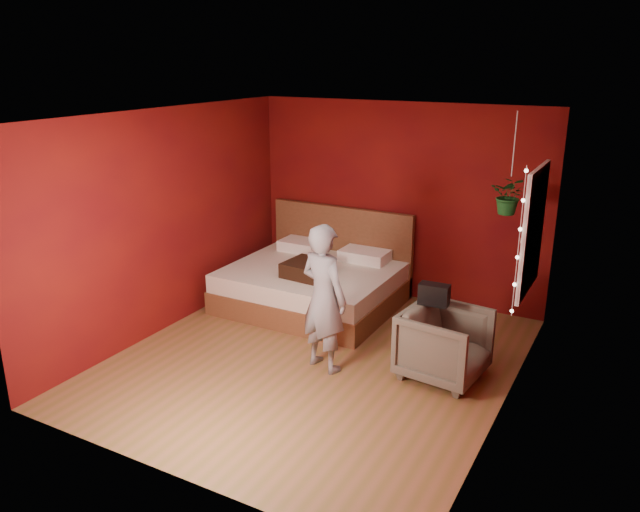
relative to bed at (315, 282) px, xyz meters
The scene contains 10 objects.
floor 1.63m from the bed, 60.91° to the right, with size 4.50×4.50×0.00m, color brown.
room_walls 2.12m from the bed, 60.91° to the right, with size 4.04×4.54×2.62m.
window 3.04m from the bed, 10.38° to the right, with size 0.05×0.97×1.27m.
fairy_lights 3.15m from the bed, 20.70° to the right, with size 0.04×0.04×1.45m.
bed is the anchor object (origin of this frame).
person 1.84m from the bed, 58.15° to the right, with size 0.57×0.38×1.57m, color slate.
armchair 2.38m from the bed, 27.62° to the right, with size 0.78×0.80×0.73m, color #5F5A4B.
handbag 2.24m from the bed, 27.29° to the right, with size 0.30×0.15×0.22m, color black.
throw_pillow 0.51m from the bed, 75.61° to the right, with size 0.51×0.51×0.18m, color black.
hanging_plant 2.75m from the bed, ahead, with size 0.38×0.33×1.11m.
Camera 1 is at (2.96, -5.33, 3.16)m, focal length 35.00 mm.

